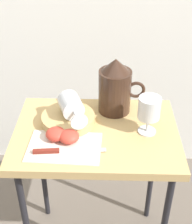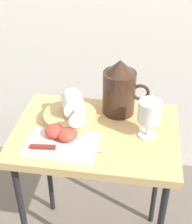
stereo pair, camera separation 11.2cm
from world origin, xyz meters
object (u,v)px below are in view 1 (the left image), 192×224
(wine_glass_tipped_near, at_px, (71,106))
(knife, at_px, (59,151))
(apple_half_left, at_px, (56,134))
(wine_glass_upright, at_px, (149,110))
(table, at_px, (96,146))
(apple_half_right, at_px, (69,136))
(basket_tray, at_px, (68,119))
(pitcher, at_px, (115,90))

(wine_glass_tipped_near, relative_size, knife, 0.70)
(wine_glass_tipped_near, distance_m, apple_half_left, 0.12)
(wine_glass_upright, height_order, knife, wine_glass_upright)
(table, distance_m, wine_glass_upright, 0.24)
(wine_glass_tipped_near, height_order, apple_half_right, wine_glass_tipped_near)
(wine_glass_upright, height_order, apple_half_right, wine_glass_upright)
(table, bearing_deg, wine_glass_upright, 0.09)
(basket_tray, bearing_deg, table, -22.28)
(apple_half_right, bearing_deg, knife, -116.54)
(pitcher, distance_m, wine_glass_upright, 0.17)
(table, xyz_separation_m, basket_tray, (-0.10, 0.04, 0.09))
(apple_half_left, height_order, knife, apple_half_left)
(basket_tray, distance_m, apple_half_right, 0.11)
(basket_tray, bearing_deg, knife, -95.51)
(apple_half_left, distance_m, knife, 0.07)
(table, bearing_deg, apple_half_right, -144.09)
(wine_glass_upright, xyz_separation_m, wine_glass_tipped_near, (-0.27, 0.04, -0.02))
(basket_tray, relative_size, pitcher, 0.89)
(wine_glass_tipped_near, xyz_separation_m, apple_half_right, (-0.00, -0.11, -0.05))
(table, bearing_deg, wine_glass_tipped_near, 153.16)
(apple_half_right, distance_m, knife, 0.07)
(apple_half_left, bearing_deg, basket_tray, 71.09)
(table, distance_m, wine_glass_tipped_near, 0.18)
(pitcher, relative_size, wine_glass_tipped_near, 1.30)
(basket_tray, xyz_separation_m, pitcher, (0.17, 0.09, 0.07))
(table, bearing_deg, knife, -134.03)
(pitcher, height_order, apple_half_left, pitcher)
(wine_glass_upright, height_order, wine_glass_tipped_near, wine_glass_upright)
(wine_glass_tipped_near, bearing_deg, table, -26.84)
(wine_glass_tipped_near, bearing_deg, apple_half_right, -90.11)
(wine_glass_tipped_near, xyz_separation_m, apple_half_left, (-0.05, -0.10, -0.05))
(pitcher, height_order, wine_glass_tipped_near, pitcher)
(table, xyz_separation_m, apple_half_left, (-0.13, -0.05, 0.09))
(wine_glass_upright, distance_m, apple_half_right, 0.28)
(wine_glass_tipped_near, xyz_separation_m, knife, (-0.03, -0.17, -0.07))
(wine_glass_tipped_near, relative_size, apple_half_right, 2.37)
(table, relative_size, knife, 2.81)
(basket_tray, relative_size, wine_glass_upright, 1.38)
(knife, bearing_deg, apple_half_right, 63.46)
(table, height_order, wine_glass_upright, wine_glass_upright)
(basket_tray, distance_m, pitcher, 0.20)
(apple_half_left, bearing_deg, knife, -76.80)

